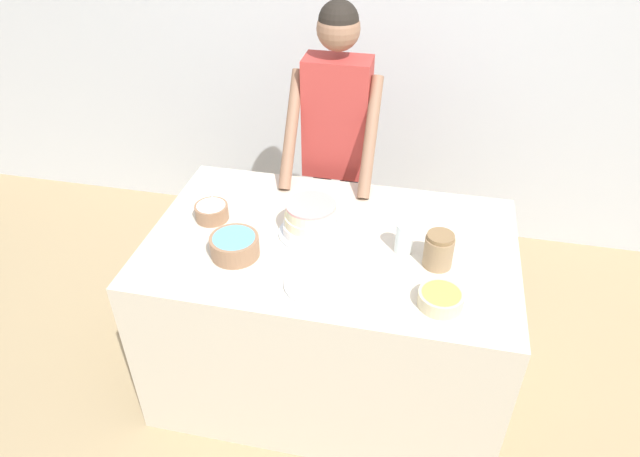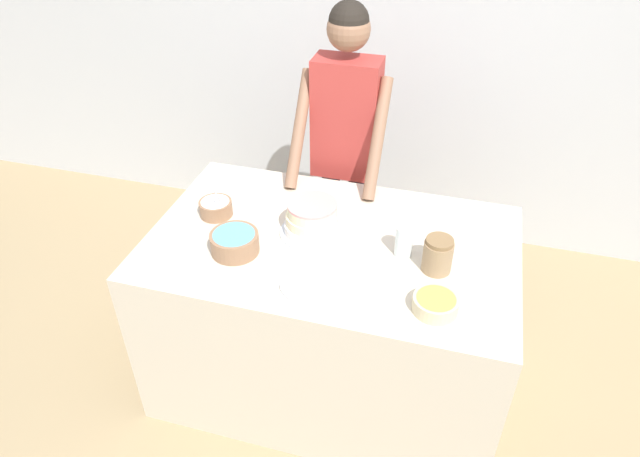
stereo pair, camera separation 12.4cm
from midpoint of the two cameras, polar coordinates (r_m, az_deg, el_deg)
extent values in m
plane|color=tan|center=(2.81, -0.50, -21.88)|extent=(14.00, 14.00, 0.00)
cube|color=silver|center=(3.60, 8.66, 18.14)|extent=(10.00, 0.05, 2.60)
cube|color=beige|center=(2.77, 2.35, -8.53)|extent=(1.60, 0.99, 0.88)
cylinder|color=#2D2D38|center=(3.33, 2.10, -0.24)|extent=(0.10, 0.10, 0.83)
cylinder|color=#2D2D38|center=(3.31, 4.62, -0.66)|extent=(0.10, 0.10, 0.83)
cube|color=#B23833|center=(2.95, 3.85, 10.91)|extent=(0.33, 0.18, 0.62)
cylinder|color=#8E664C|center=(2.85, -0.82, 9.90)|extent=(0.06, 0.39, 0.52)
cylinder|color=#8E664C|center=(2.77, 7.07, 8.86)|extent=(0.06, 0.39, 0.52)
sphere|color=#8E664C|center=(2.79, 4.23, 19.25)|extent=(0.21, 0.21, 0.21)
sphere|color=black|center=(2.78, 4.27, 19.96)|extent=(0.19, 0.19, 0.19)
cylinder|color=silver|center=(2.52, 0.66, -0.36)|extent=(0.29, 0.29, 0.01)
cylinder|color=white|center=(2.51, 0.66, 0.14)|extent=(0.25, 0.25, 0.04)
cylinder|color=#F4EABC|center=(2.48, 0.67, 0.97)|extent=(0.23, 0.23, 0.04)
cylinder|color=#F4EABC|center=(2.45, 0.68, 1.82)|extent=(0.22, 0.22, 0.04)
cylinder|color=pink|center=(2.44, 0.68, 2.35)|extent=(0.22, 0.22, 0.01)
cylinder|color=#936B4C|center=(2.41, -7.08, -1.45)|extent=(0.21, 0.21, 0.09)
cylinder|color=#60B7E0|center=(2.39, -7.15, -0.71)|extent=(0.18, 0.18, 0.01)
cylinder|color=#936B4C|center=(2.65, -9.06, 2.00)|extent=(0.15, 0.15, 0.07)
cylinder|color=white|center=(2.64, -9.12, 2.54)|extent=(0.13, 0.13, 0.01)
cylinder|color=silver|center=(2.58, -8.56, 2.61)|extent=(0.04, 0.06, 0.18)
cylinder|color=beige|center=(2.19, 13.08, -7.41)|extent=(0.17, 0.17, 0.06)
cylinder|color=#F2DB4C|center=(2.17, 13.16, -6.96)|extent=(0.15, 0.15, 0.01)
cylinder|color=silver|center=(2.40, 9.87, -1.27)|extent=(0.07, 0.07, 0.14)
cylinder|color=silver|center=(2.25, 0.58, -5.58)|extent=(0.24, 0.24, 0.01)
cylinder|color=#9E7F5B|center=(2.35, 13.16, -2.77)|extent=(0.12, 0.12, 0.13)
cylinder|color=olive|center=(2.30, 13.42, -1.29)|extent=(0.11, 0.11, 0.02)
camera|label=1|loc=(0.06, -88.52, 1.08)|focal=32.00mm
camera|label=2|loc=(0.06, 91.48, -1.08)|focal=32.00mm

